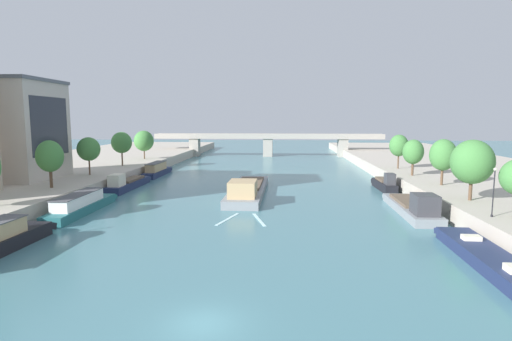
% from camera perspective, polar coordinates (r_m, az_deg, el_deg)
% --- Properties ---
extents(ground_plane, '(400.00, 400.00, 0.00)m').
position_cam_1_polar(ground_plane, '(24.72, -7.25, -20.38)').
color(ground_plane, teal).
extents(quay_left, '(36.00, 170.00, 2.19)m').
position_cam_1_polar(quay_left, '(89.30, -26.58, -0.20)').
color(quay_left, '#B7AD9E').
rests_on(quay_left, ground).
extents(quay_right, '(36.00, 170.00, 2.19)m').
position_cam_1_polar(quay_right, '(85.30, 28.79, -0.64)').
color(quay_right, '#B7AD9E').
rests_on(quay_right, ground).
extents(barge_midriver, '(5.19, 24.35, 3.24)m').
position_cam_1_polar(barge_midriver, '(61.47, -1.16, -2.61)').
color(barge_midriver, gray).
rests_on(barge_midriver, ground).
extents(wake_behind_barge, '(5.60, 5.92, 0.03)m').
position_cam_1_polar(wake_behind_barge, '(47.16, -1.78, -6.80)').
color(wake_behind_barge, silver).
rests_on(wake_behind_barge, ground).
extents(moored_boat_left_near, '(2.73, 15.37, 2.49)m').
position_cam_1_polar(moored_boat_left_near, '(54.47, -23.15, -4.37)').
color(moored_boat_left_near, '#23666B').
rests_on(moored_boat_left_near, ground).
extents(moored_boat_left_downstream, '(2.67, 14.74, 2.97)m').
position_cam_1_polar(moored_boat_left_downstream, '(70.41, -17.42, -1.72)').
color(moored_boat_left_downstream, '#1E284C').
rests_on(moored_boat_left_downstream, ground).
extents(moored_boat_left_upstream, '(2.51, 13.28, 2.75)m').
position_cam_1_polar(moored_boat_left_upstream, '(84.99, -13.59, 0.06)').
color(moored_boat_left_upstream, '#1E284C').
rests_on(moored_boat_left_upstream, ground).
extents(moored_boat_right_upstream, '(3.44, 16.10, 2.16)m').
position_cam_1_polar(moored_boat_right_upstream, '(37.75, 29.49, -10.49)').
color(moored_boat_right_upstream, '#1E284C').
rests_on(moored_boat_right_upstream, ground).
extents(moored_boat_right_lone, '(3.68, 16.22, 3.21)m').
position_cam_1_polar(moored_boat_right_lone, '(52.98, 20.94, -4.71)').
color(moored_boat_right_lone, gray).
rests_on(moored_boat_right_lone, ground).
extents(moored_boat_right_end, '(2.04, 10.19, 3.10)m').
position_cam_1_polar(moored_boat_right_end, '(69.31, 17.42, -1.80)').
color(moored_boat_right_end, black).
rests_on(moored_boat_right_end, ground).
extents(tree_left_second, '(3.52, 3.52, 6.40)m').
position_cam_1_polar(tree_left_second, '(61.39, -26.75, 1.77)').
color(tree_left_second, brown).
rests_on(tree_left_second, quay_left).
extents(tree_left_nearest, '(3.69, 3.69, 6.23)m').
position_cam_1_polar(tree_left_nearest, '(72.96, -22.24, 2.77)').
color(tree_left_nearest, brown).
rests_on(tree_left_nearest, quay_left).
extents(tree_left_past_mid, '(3.96, 3.96, 6.67)m').
position_cam_1_polar(tree_left_past_mid, '(84.96, -18.19, 3.71)').
color(tree_left_past_mid, brown).
rests_on(tree_left_past_mid, quay_left).
extents(tree_left_far, '(4.47, 4.47, 6.53)m').
position_cam_1_polar(tree_left_far, '(98.11, -15.32, 3.99)').
color(tree_left_far, brown).
rests_on(tree_left_far, quay_left).
extents(tree_right_far, '(4.68, 4.68, 6.91)m').
position_cam_1_polar(tree_right_far, '(52.30, 27.85, 1.06)').
color(tree_right_far, brown).
rests_on(tree_right_far, quay_right).
extents(tree_right_third, '(3.63, 3.63, 6.44)m').
position_cam_1_polar(tree_right_third, '(62.72, 24.56, 1.97)').
color(tree_right_third, brown).
rests_on(tree_right_third, quay_right).
extents(tree_right_end_of_row, '(3.34, 3.34, 5.89)m').
position_cam_1_polar(tree_right_end_of_row, '(71.57, 21.01, 2.42)').
color(tree_right_end_of_row, brown).
rests_on(tree_right_end_of_row, quay_right).
extents(tree_right_second, '(3.45, 3.45, 6.32)m').
position_cam_1_polar(tree_right_second, '(80.71, 19.24, 3.29)').
color(tree_right_second, brown).
rests_on(tree_right_second, quay_right).
extents(lamppost_right_bank, '(0.28, 0.28, 4.69)m').
position_cam_1_polar(lamppost_right_bank, '(44.61, 30.14, -2.37)').
color(lamppost_right_bank, black).
rests_on(lamppost_right_bank, quay_right).
extents(building_left_far_end, '(13.91, 12.63, 15.24)m').
position_cam_1_polar(building_left_far_end, '(73.83, -31.22, 4.93)').
color(building_left_far_end, '#BCB2A8').
rests_on(building_left_far_end, quay_left).
extents(bridge_far, '(69.21, 4.40, 6.89)m').
position_cam_1_polar(bridge_far, '(125.31, 1.67, 4.03)').
color(bridge_far, '#9E998E').
rests_on(bridge_far, ground).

